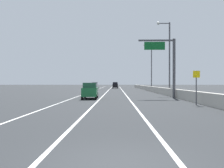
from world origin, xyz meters
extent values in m
plane|color=#26282B|center=(0.00, 64.00, 0.00)|extent=(320.00, 320.00, 0.00)
cube|color=silver|center=(-5.50, 55.00, 0.00)|extent=(0.16, 130.00, 0.00)
cube|color=silver|center=(-2.00, 55.00, 0.00)|extent=(0.16, 130.00, 0.00)
cube|color=silver|center=(1.50, 55.00, 0.00)|extent=(0.16, 130.00, 0.00)
cube|color=#B2ADA3|center=(7.87, 40.00, 0.55)|extent=(0.60, 120.00, 1.10)
cylinder|color=#47474C|center=(7.27, 25.96, 3.75)|extent=(0.36, 0.36, 7.50)
cube|color=#47474C|center=(5.02, 25.96, 7.30)|extent=(4.50, 0.20, 0.20)
cube|color=#0C5923|center=(4.79, 25.84, 6.60)|extent=(2.60, 0.10, 1.00)
cylinder|color=#4C4C51|center=(6.97, 16.15, 1.20)|extent=(0.10, 0.10, 2.40)
cube|color=yellow|center=(6.97, 16.11, 2.70)|extent=(0.60, 0.04, 0.60)
cylinder|color=#4C4C51|center=(8.42, 34.14, 5.76)|extent=(0.24, 0.24, 11.51)
cube|color=#4C4C51|center=(7.52, 34.14, 11.36)|extent=(1.80, 0.12, 0.12)
sphere|color=beige|center=(6.62, 34.14, 11.36)|extent=(0.44, 0.44, 0.44)
cylinder|color=#4C4C51|center=(8.82, 57.48, 5.76)|extent=(0.24, 0.24, 11.51)
cube|color=#4C4C51|center=(7.92, 57.48, 11.36)|extent=(1.80, 0.12, 0.12)
sphere|color=beige|center=(7.02, 57.48, 11.36)|extent=(0.44, 0.44, 0.44)
cube|color=#B7B7BC|center=(-6.24, 67.45, 0.92)|extent=(1.77, 4.65, 1.16)
cube|color=gray|center=(-6.23, 66.99, 1.80)|extent=(1.53, 2.10, 0.60)
cylinder|color=black|center=(-7.03, 69.30, 0.34)|extent=(0.23, 0.68, 0.68)
cylinder|color=black|center=(-5.49, 69.32, 0.34)|extent=(0.23, 0.68, 0.68)
cylinder|color=black|center=(-6.98, 65.57, 0.34)|extent=(0.23, 0.68, 0.68)
cylinder|color=black|center=(-5.44, 65.60, 0.34)|extent=(0.23, 0.68, 0.68)
cube|color=#196033|center=(-3.22, 24.57, 0.84)|extent=(1.88, 4.65, 1.01)
cube|color=#1C4633|center=(-3.20, 24.12, 1.65)|extent=(1.59, 2.12, 0.60)
cylinder|color=black|center=(-4.06, 26.39, 0.34)|extent=(0.24, 0.69, 0.68)
cylinder|color=black|center=(-2.49, 26.44, 0.34)|extent=(0.24, 0.69, 0.68)
cylinder|color=black|center=(-3.94, 22.70, 0.34)|extent=(0.24, 0.69, 0.68)
cylinder|color=black|center=(-2.37, 22.76, 0.34)|extent=(0.24, 0.69, 0.68)
cube|color=black|center=(-0.37, 77.87, 0.93)|extent=(1.77, 4.50, 1.19)
cube|color=black|center=(-0.37, 77.42, 1.83)|extent=(1.55, 2.03, 0.60)
cylinder|color=black|center=(-1.17, 79.67, 0.34)|extent=(0.22, 0.68, 0.68)
cylinder|color=black|center=(0.43, 79.67, 0.34)|extent=(0.22, 0.68, 0.68)
cylinder|color=black|center=(-1.18, 76.08, 0.34)|extent=(0.22, 0.68, 0.68)
cylinder|color=black|center=(0.43, 76.07, 0.34)|extent=(0.22, 0.68, 0.68)
camera|label=1|loc=(-0.05, -6.06, 1.97)|focal=40.53mm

